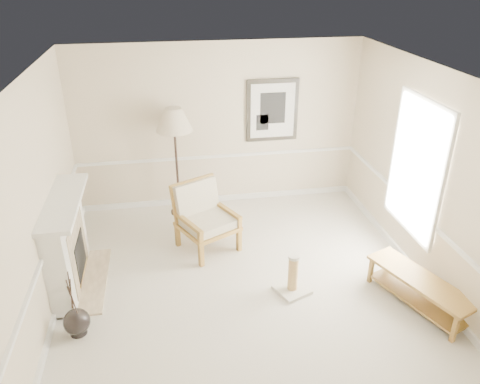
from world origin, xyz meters
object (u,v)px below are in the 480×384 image
object	(u,v)px
armchair	(203,214)
floor_lamp	(174,123)
scratching_post	(293,280)
floor_vase	(77,322)
bench	(419,287)

from	to	relation	value
armchair	floor_lamp	distance (m)	1.62
floor_lamp	armchair	bearing A→B (deg)	-73.78
floor_lamp	scratching_post	world-z (taller)	floor_lamp
floor_vase	floor_lamp	xyz separation A→B (m)	(1.38, 2.84, 1.50)
armchair	bench	size ratio (longest dim) A/B	0.72
floor_vase	floor_lamp	distance (m)	3.49
scratching_post	bench	bearing A→B (deg)	-19.38
floor_lamp	bench	distance (m)	4.44
floor_vase	bench	distance (m)	4.31
bench	scratching_post	distance (m)	1.63
armchair	floor_lamp	world-z (taller)	floor_lamp
floor_lamp	bench	bearing A→B (deg)	-46.08
armchair	scratching_post	size ratio (longest dim) A/B	1.89
floor_lamp	scratching_post	distance (m)	3.22
floor_vase	scratching_post	distance (m)	2.79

